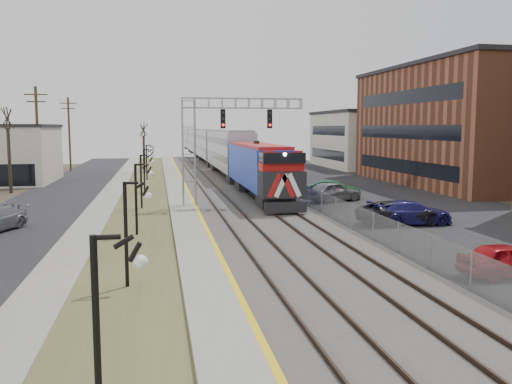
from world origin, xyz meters
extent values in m
plane|color=#473D2D|center=(0.00, 0.00, 0.00)|extent=(160.00, 160.00, 0.00)
cube|color=black|center=(-11.50, 35.00, 0.02)|extent=(7.00, 120.00, 0.04)
cube|color=gray|center=(-7.00, 35.00, 0.04)|extent=(2.00, 120.00, 0.08)
cube|color=#4D4F2A|center=(-4.00, 35.00, 0.03)|extent=(4.00, 120.00, 0.06)
cube|color=gray|center=(-1.00, 35.00, 0.12)|extent=(2.00, 120.00, 0.24)
cube|color=#595651|center=(4.00, 35.00, 0.10)|extent=(8.00, 120.00, 0.20)
cube|color=black|center=(16.00, 35.00, 0.02)|extent=(16.00, 120.00, 0.04)
cube|color=gold|center=(-0.12, 35.00, 0.24)|extent=(0.24, 120.00, 0.01)
cube|color=#2D2119|center=(1.25, 35.00, 0.28)|extent=(0.08, 120.00, 0.15)
cube|color=#2D2119|center=(2.75, 35.00, 0.28)|extent=(0.08, 120.00, 0.15)
cube|color=#2D2119|center=(4.75, 35.00, 0.28)|extent=(0.08, 120.00, 0.15)
cube|color=#2D2119|center=(6.25, 35.00, 0.28)|extent=(0.08, 120.00, 0.15)
cube|color=#1633B8|center=(5.50, 31.02, 2.47)|extent=(3.00, 17.00, 4.25)
cube|color=black|center=(5.50, 22.32, 0.70)|extent=(2.80, 0.50, 0.70)
cube|color=#94979E|center=(5.50, 51.32, 3.01)|extent=(3.00, 22.00, 5.33)
cube|color=#94979E|center=(5.50, 74.12, 3.01)|extent=(3.00, 22.00, 5.33)
cube|color=#94979E|center=(5.50, 96.92, 3.01)|extent=(3.00, 22.00, 5.33)
cube|color=#94979E|center=(5.50, 119.72, 3.01)|extent=(3.00, 22.00, 5.33)
cube|color=gray|center=(-0.50, 28.00, 4.00)|extent=(1.00, 1.00, 8.00)
cube|color=gray|center=(3.50, 28.00, 7.75)|extent=(9.00, 0.80, 0.80)
cube|color=black|center=(2.00, 27.55, 6.60)|extent=(0.35, 0.25, 1.40)
cube|color=black|center=(5.50, 27.55, 6.60)|extent=(0.35, 0.25, 1.40)
cylinder|color=black|center=(-4.00, -2.00, 2.00)|extent=(0.14, 0.14, 4.00)
cylinder|color=black|center=(-4.00, 8.00, 2.00)|extent=(0.14, 0.14, 4.00)
cylinder|color=black|center=(-4.00, 18.00, 2.00)|extent=(0.14, 0.14, 4.00)
cylinder|color=black|center=(-4.00, 28.00, 2.00)|extent=(0.14, 0.14, 4.00)
cylinder|color=black|center=(-4.00, 38.00, 2.00)|extent=(0.14, 0.14, 4.00)
cylinder|color=black|center=(-4.00, 50.00, 2.00)|extent=(0.14, 0.14, 4.00)
cylinder|color=#4C3823|center=(-14.50, 45.00, 5.00)|extent=(0.28, 0.28, 10.00)
cylinder|color=#4C3823|center=(-14.50, 65.00, 5.00)|extent=(0.28, 0.28, 10.00)
cube|color=gray|center=(8.20, 35.00, 0.80)|extent=(0.04, 120.00, 1.60)
cube|color=brown|center=(30.00, 40.00, 6.00)|extent=(16.00, 26.00, 12.00)
cube|color=beige|center=(30.00, 65.00, 4.00)|extent=(16.00, 18.00, 8.00)
cylinder|color=#382D23|center=(-16.00, 40.00, 2.97)|extent=(0.30, 0.30, 5.95)
cylinder|color=#382D23|center=(-4.50, 60.00, 2.45)|extent=(0.30, 0.30, 4.90)
imported|color=#A10C14|center=(10.90, 6.74, 0.68)|extent=(4.01, 1.68, 1.36)
imported|color=black|center=(11.80, 18.52, 0.73)|extent=(5.27, 2.52, 1.45)
imported|color=navy|center=(12.44, 18.34, 0.74)|extent=(5.12, 2.11, 1.48)
imported|color=slate|center=(11.06, 29.17, 0.81)|extent=(5.12, 3.54, 1.62)
imported|color=#0C3C20|center=(11.76, 31.00, 0.73)|extent=(4.69, 3.18, 1.46)
camera|label=1|loc=(-2.80, -12.24, 5.99)|focal=38.00mm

